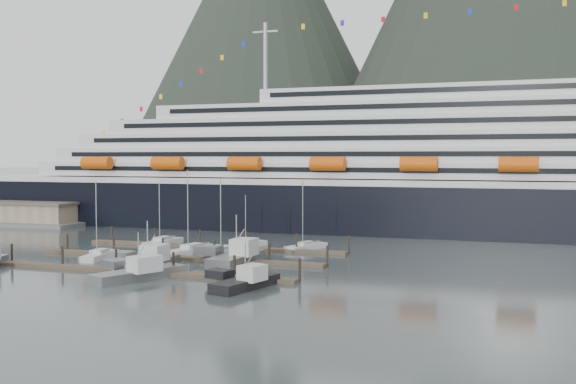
% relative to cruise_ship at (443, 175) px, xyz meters
% --- Properties ---
extents(ground, '(1600.00, 1600.00, 0.00)m').
position_rel_cruise_ship_xyz_m(ground, '(-30.03, -54.94, -12.04)').
color(ground, '#414C4D').
rests_on(ground, ground).
extents(cruise_ship, '(210.00, 30.40, 50.30)m').
position_rel_cruise_ship_xyz_m(cruise_ship, '(0.00, 0.00, 0.00)').
color(cruise_ship, black).
rests_on(cruise_ship, ground).
extents(warehouse, '(46.00, 20.00, 5.80)m').
position_rel_cruise_ship_xyz_m(warehouse, '(-102.03, -12.94, -9.79)').
color(warehouse, '#595956').
rests_on(warehouse, ground).
extents(dock_near, '(48.18, 2.28, 3.20)m').
position_rel_cruise_ship_xyz_m(dock_near, '(-34.95, -64.89, -11.73)').
color(dock_near, '#4B3D30').
rests_on(dock_near, ground).
extents(dock_mid, '(48.18, 2.28, 3.20)m').
position_rel_cruise_ship_xyz_m(dock_mid, '(-34.95, -51.89, -11.73)').
color(dock_mid, '#4B3D30').
rests_on(dock_mid, ground).
extents(dock_far, '(48.18, 2.28, 3.20)m').
position_rel_cruise_ship_xyz_m(dock_far, '(-34.95, -38.89, -11.73)').
color(dock_far, '#4B3D30').
rests_on(dock_far, ground).
extents(sailboat_b, '(4.04, 9.73, 12.63)m').
position_rel_cruise_ship_xyz_m(sailboat_b, '(-46.67, -55.31, -11.63)').
color(sailboat_b, silver).
rests_on(sailboat_b, ground).
extents(sailboat_c, '(4.43, 10.07, 12.97)m').
position_rel_cruise_ship_xyz_m(sailboat_c, '(-29.32, -46.54, -11.62)').
color(sailboat_c, silver).
rests_on(sailboat_c, ground).
extents(sailboat_d, '(5.13, 11.44, 14.18)m').
position_rel_cruise_ship_xyz_m(sailboat_d, '(-35.53, -45.48, -11.62)').
color(sailboat_d, silver).
rests_on(sailboat_d, ground).
extents(sailboat_e, '(3.15, 10.01, 11.84)m').
position_rel_cruise_ship_xyz_m(sailboat_e, '(-45.32, -37.97, -11.63)').
color(sailboat_e, silver).
rests_on(sailboat_e, ground).
extents(sailboat_f, '(4.75, 7.94, 9.51)m').
position_rel_cruise_ship_xyz_m(sailboat_f, '(-29.91, -34.95, -11.66)').
color(sailboat_f, silver).
rests_on(sailboat_f, ground).
extents(sailboat_g, '(5.57, 9.29, 12.31)m').
position_rel_cruise_ship_xyz_m(sailboat_g, '(-19.25, -34.95, -11.64)').
color(sailboat_g, silver).
rests_on(sailboat_g, ground).
extents(trawler_b, '(8.93, 11.72, 7.56)m').
position_rel_cruise_ship_xyz_m(trawler_b, '(-34.47, -61.58, -11.09)').
color(trawler_b, gray).
rests_on(trawler_b, ground).
extents(trawler_c, '(10.74, 13.40, 6.68)m').
position_rel_cruise_ship_xyz_m(trawler_c, '(-31.53, -68.75, -11.17)').
color(trawler_c, gray).
rests_on(trawler_c, ground).
extents(trawler_d, '(8.38, 10.90, 6.18)m').
position_rel_cruise_ship_xyz_m(trawler_d, '(-16.06, -69.91, -11.22)').
color(trawler_d, black).
rests_on(trawler_d, ground).
extents(trawler_e, '(9.59, 12.58, 8.12)m').
position_rel_cruise_ship_xyz_m(trawler_e, '(-24.49, -53.15, -11.04)').
color(trawler_e, gray).
rests_on(trawler_e, ground).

